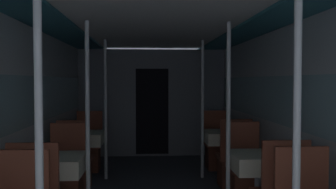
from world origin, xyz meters
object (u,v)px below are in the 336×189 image
(support_pole_left_0, at_px, (39,159))
(dining_table_left_2, at_px, (83,141))
(support_pole_right_0, at_px, (296,156))
(dining_table_right_1, at_px, (260,165))
(chair_left_far_1, at_px, (66,182))
(support_pole_left_2, at_px, (106,110))
(chair_right_far_1, at_px, (246,179))
(dining_table_left_1, at_px, (54,168))
(dining_table_right_2, at_px, (225,139))
(chair_right_near_2, at_px, (233,166))
(support_pole_right_2, at_px, (202,109))
(chair_right_far_2, at_px, (217,151))
(support_pole_left_1, at_px, (88,123))
(chair_left_far_2, at_px, (88,153))
(chair_left_near_2, at_px, (76,169))
(support_pole_right_1, at_px, (228,122))

(support_pole_left_0, height_order, dining_table_left_2, support_pole_left_0)
(support_pole_right_0, height_order, dining_table_right_1, support_pole_right_0)
(chair_left_far_1, distance_m, support_pole_right_0, 3.04)
(support_pole_left_2, relative_size, chair_right_far_1, 2.16)
(dining_table_left_1, relative_size, dining_table_right_2, 1.00)
(chair_right_near_2, height_order, support_pole_right_2, support_pole_right_2)
(support_pole_left_2, bearing_deg, chair_right_far_2, 17.20)
(chair_right_near_2, bearing_deg, dining_table_right_1, -90.00)
(support_pole_left_1, height_order, chair_left_far_2, support_pole_left_1)
(chair_left_far_2, bearing_deg, support_pole_right_0, 113.82)
(dining_table_left_1, relative_size, support_pole_right_2, 0.34)
(chair_right_far_1, bearing_deg, chair_left_near_2, -16.76)
(support_pole_left_1, bearing_deg, support_pole_left_2, 90.00)
(support_pole_left_0, height_order, chair_right_near_2, support_pole_left_0)
(chair_left_far_1, xyz_separation_m, support_pole_right_1, (1.81, -0.56, 0.75))
(dining_table_left_1, height_order, chair_right_near_2, chair_right_near_2)
(support_pole_left_2, height_order, dining_table_right_1, support_pole_left_2)
(support_pole_left_2, xyz_separation_m, dining_table_right_1, (1.81, -1.77, -0.46))
(dining_table_left_1, relative_size, support_pole_left_2, 0.34)
(support_pole_left_0, height_order, support_pole_right_1, same)
(support_pole_right_1, bearing_deg, support_pole_right_0, -90.00)
(dining_table_left_1, bearing_deg, support_pole_right_1, 0.00)
(dining_table_right_2, bearing_deg, support_pole_right_1, -101.00)
(support_pole_left_0, distance_m, dining_table_left_1, 1.86)
(chair_left_near_2, distance_m, chair_right_far_1, 2.25)
(chair_left_near_2, bearing_deg, support_pole_right_1, -33.74)
(chair_left_near_2, height_order, dining_table_right_2, chair_left_near_2)
(support_pole_left_1, bearing_deg, dining_table_right_1, 0.00)
(chair_right_far_2, height_order, support_pole_right_2, support_pole_right_2)
(chair_right_near_2, relative_size, chair_right_far_2, 1.00)
(dining_table_left_1, xyz_separation_m, dining_table_left_2, (0.00, 1.77, 0.00))
(support_pole_left_1, bearing_deg, chair_left_far_2, 98.40)
(dining_table_left_2, distance_m, support_pole_right_1, 2.57)
(chair_left_far_1, relative_size, support_pole_left_2, 0.46)
(dining_table_left_2, relative_size, support_pole_left_2, 0.34)
(dining_table_right_2, bearing_deg, dining_table_right_1, -90.00)
(dining_table_left_2, relative_size, chair_left_far_2, 0.73)
(dining_table_right_2, relative_size, chair_right_near_2, 0.73)
(support_pole_left_0, height_order, chair_left_far_1, support_pole_left_0)
(dining_table_right_2, relative_size, support_pole_right_2, 0.34)
(chair_right_near_2, bearing_deg, dining_table_left_2, 165.41)
(dining_table_left_1, height_order, support_pole_left_2, support_pole_left_2)
(chair_left_far_2, height_order, chair_right_far_2, same)
(support_pole_left_1, xyz_separation_m, support_pole_right_1, (1.46, 0.00, 0.00))
(chair_right_far_2, distance_m, support_pole_right_2, 1.00)
(support_pole_left_1, xyz_separation_m, support_pole_right_0, (1.46, -1.77, 0.00))
(chair_left_far_1, bearing_deg, chair_right_near_2, -163.24)
(dining_table_left_2, bearing_deg, support_pole_left_0, -84.45)
(chair_left_far_1, bearing_deg, chair_right_far_1, -180.00)
(chair_left_far_1, relative_size, support_pole_right_2, 0.46)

